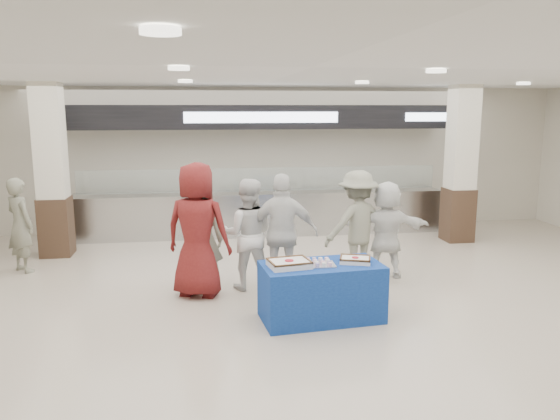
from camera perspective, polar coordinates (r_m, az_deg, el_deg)
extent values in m
plane|color=beige|center=(6.99, 3.07, -12.46)|extent=(14.00, 14.00, 0.00)
cube|color=#B3B6BB|center=(11.99, -2.02, -0.40)|extent=(8.00, 0.80, 0.90)
cube|color=#B3B6BB|center=(11.91, -2.03, 1.82)|extent=(8.00, 0.85, 0.04)
cube|color=white|center=(11.57, -1.88, 3.21)|extent=(7.60, 0.02, 0.50)
cube|color=black|center=(11.78, -2.08, 9.68)|extent=(8.40, 0.70, 0.50)
cube|color=white|center=(11.42, -1.88, 9.66)|extent=(3.20, 0.03, 0.22)
cube|color=white|center=(12.44, 16.04, 9.33)|extent=(1.40, 0.03, 0.18)
cube|color=#342318|center=(11.06, -22.34, -1.61)|extent=(0.55, 0.55, 1.10)
cube|color=silver|center=(10.86, -22.94, 6.67)|extent=(0.50, 0.50, 2.10)
cube|color=#342318|center=(11.96, 18.07, -0.46)|extent=(0.55, 0.55, 1.10)
cube|color=silver|center=(11.78, 18.51, 7.20)|extent=(0.50, 0.50, 2.10)
cube|color=#153D93|center=(7.23, 4.34, -8.52)|extent=(1.62, 0.93, 0.75)
cube|color=white|center=(6.96, 0.97, -5.65)|extent=(0.56, 0.47, 0.08)
cube|color=#4D3016|center=(6.95, 0.97, -5.24)|extent=(0.56, 0.47, 0.02)
cylinder|color=#A61726|center=(6.95, 0.97, -5.30)|extent=(0.13, 0.13, 0.01)
cube|color=white|center=(7.23, 7.86, -5.21)|extent=(0.47, 0.41, 0.06)
cube|color=#4D3016|center=(7.22, 7.87, -4.88)|extent=(0.47, 0.41, 0.02)
cylinder|color=#A61726|center=(7.22, 7.87, -4.94)|extent=(0.11, 0.11, 0.01)
cube|color=#B4B4B9|center=(7.06, 4.08, -5.71)|extent=(0.42, 0.33, 0.02)
imported|color=maroon|center=(8.03, -8.63, -2.08)|extent=(1.13, 0.94, 1.98)
imported|color=slate|center=(8.21, -8.02, -3.05)|extent=(0.68, 0.55, 1.63)
imported|color=white|center=(8.32, -3.40, -2.53)|extent=(0.91, 0.75, 1.70)
imported|color=white|center=(8.15, 0.30, -2.45)|extent=(1.11, 0.59, 1.80)
imported|color=slate|center=(8.92, 8.08, -1.52)|extent=(1.27, 0.94, 1.76)
imported|color=white|center=(9.03, 11.01, -2.00)|extent=(1.52, 0.62, 1.60)
imported|color=slate|center=(10.15, -25.50, -1.43)|extent=(0.69, 0.68, 1.61)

